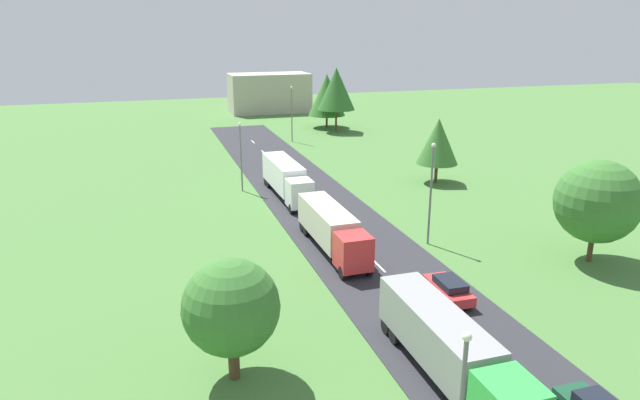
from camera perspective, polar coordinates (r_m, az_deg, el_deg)
The scene contains 15 objects.
road at distance 41.64m, azimuth 7.71°, elevation -8.35°, with size 10.00×140.00×0.06m, color #2B2B30.
lane_marking_centre at distance 37.90m, azimuth 10.77°, elevation -11.18°, with size 0.16×119.87×0.01m.
truck_lead at distance 30.57m, azimuth 13.03°, elevation -14.49°, with size 2.50×12.54×3.45m.
truck_second at distance 46.18m, azimuth 1.20°, elevation -2.85°, with size 2.57×11.94×3.44m.
truck_third at distance 60.94m, azimuth -3.47°, elevation 2.28°, with size 2.66×12.54×3.78m.
car_second at distance 39.52m, azimuth 12.97°, elevation -8.79°, with size 1.94×4.37×1.52m.
lamppost_second at distance 47.69m, azimuth 11.23°, elevation 1.08°, with size 0.36×0.36×8.83m.
lamppost_third at distance 63.25m, azimuth -8.06°, elevation 4.74°, with size 0.36×0.36×7.83m.
lamppost_fourth at distance 90.69m, azimuth -2.90°, elevation 9.01°, with size 0.36×0.36×8.87m.
tree_oak at distance 99.37m, azimuth 1.67°, elevation 11.26°, with size 6.58×6.58×11.15m.
tree_birch at distance 67.55m, azimuth 11.93°, elevation 5.88°, with size 4.89×4.89×7.71m.
tree_maple at distance 48.30m, azimuth 26.42°, elevation -0.15°, with size 6.51×6.51×8.23m.
tree_pine at distance 29.56m, azimuth -9.04°, elevation -10.74°, with size 5.09×5.09×6.72m.
tree_elm at distance 103.75m, azimuth 0.70°, elevation 10.66°, with size 6.76×6.76×9.70m.
distant_building at distance 123.77m, azimuth -5.18°, elevation 10.81°, with size 16.97×8.54×8.26m, color #B2A899.
Camera 1 is at (-16.45, -9.30, 17.93)m, focal length 31.42 mm.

